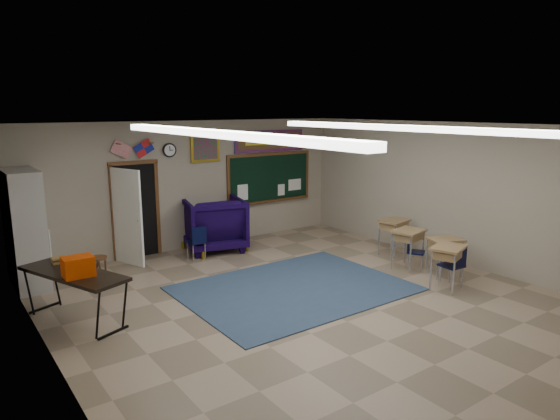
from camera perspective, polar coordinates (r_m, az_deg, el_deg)
floor at (r=8.65m, az=3.85°, el=-10.78°), size 9.00×9.00×0.00m
back_wall at (r=11.94m, az=-9.99°, el=2.82°), size 8.00×0.04×3.00m
left_wall at (r=6.48m, az=-24.44°, el=-5.50°), size 0.04×9.00×3.00m
right_wall at (r=11.15m, az=20.00°, el=1.67°), size 0.04×9.00×3.00m
ceiling at (r=8.00m, az=4.15°, el=9.51°), size 8.00×9.00×0.04m
area_rug at (r=9.34m, az=1.64°, el=-8.95°), size 4.00×3.00×0.02m
fluorescent_strips at (r=8.00m, az=4.14°, el=9.08°), size 3.86×6.00×0.10m
doorway at (r=11.31m, az=-16.42°, el=-0.24°), size 1.10×0.89×2.16m
chalkboard at (r=13.01m, az=-1.16°, el=3.56°), size 2.55×0.14×1.30m
bulletin_board at (r=12.91m, az=-1.19°, el=7.89°), size 2.10×0.05×0.55m
framed_art_print at (r=11.97m, az=-8.54°, el=6.99°), size 0.75×0.05×0.65m
wall_clock at (r=11.58m, az=-12.52°, el=6.69°), size 0.32×0.05×0.32m
wall_flags at (r=11.24m, az=-16.50°, el=7.02°), size 1.16×0.06×0.70m
storage_cabinet at (r=10.31m, az=-27.09°, el=-1.95°), size 0.59×1.25×2.20m
wingback_armchair at (r=11.77m, az=-7.55°, el=-1.58°), size 1.63×1.66×1.24m
student_chair_reading at (r=11.14m, az=-9.57°, el=-3.67°), size 0.38×0.38×0.76m
student_chair_desk_a at (r=9.86m, az=18.98°, el=-6.13°), size 0.43×0.43×0.78m
student_chair_desk_b at (r=10.70m, az=15.29°, el=-4.76°), size 0.48×0.48×0.70m
student_desk_front_left at (r=10.70m, az=14.41°, el=-4.11°), size 0.78×0.65×0.82m
student_desk_front_right at (r=11.64m, az=12.85°, el=-2.80°), size 0.75×0.62×0.80m
student_desk_back_left at (r=9.70m, az=18.59°, el=-6.01°), size 0.80×0.70×0.81m
student_desk_back_right at (r=10.45m, az=18.27°, el=-4.88°), size 0.76×0.67×0.76m
folding_table at (r=8.49m, az=-22.38°, el=-8.90°), size 1.31×2.05×1.11m
wooden_stool at (r=9.97m, az=-19.99°, el=-6.58°), size 0.32×0.32×0.57m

